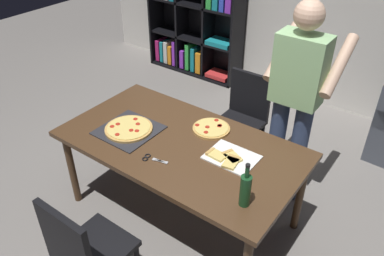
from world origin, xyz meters
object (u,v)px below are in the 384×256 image
Objects in this scene: pepperoni_pizza_on_tray at (129,129)px; wine_bottle at (245,190)px; chair_far_side at (243,114)px; person_serving_pizza at (296,95)px; bookshelf at (194,4)px; kitchen_scissors at (151,159)px; second_pizza_plain at (211,128)px; chair_near_camera at (84,249)px; dining_table at (180,149)px.

wine_bottle reaches higher than pepperoni_pizza_on_tray.
chair_far_side is 0.51× the size of person_serving_pizza.
wine_bottle is (0.72, -1.27, 0.36)m from chair_far_side.
chair_far_side is at bearing 68.98° from pepperoni_pizza_on_tray.
bookshelf is 3.53m from wine_bottle.
kitchen_scissors is 0.59m from second_pizza_plain.
person_serving_pizza reaches higher than kitchen_scissors.
wine_bottle reaches higher than kitchen_scissors.
second_pizza_plain is (0.13, 0.57, 0.01)m from kitchen_scissors.
chair_far_side is 1.30m from kitchen_scissors.
wine_bottle is at bearing 44.78° from chair_near_camera.
kitchen_scissors is (-0.61, -1.06, -0.24)m from person_serving_pizza.
bookshelf reaches higher than chair_near_camera.
kitchen_scissors reaches higher than dining_table.
person_serving_pizza is at bearing 53.89° from dining_table.
chair_near_camera is 3.01× the size of second_pizza_plain.
wine_bottle is at bearing -81.70° from person_serving_pizza.
kitchen_scissors is at bearing -103.33° from second_pizza_plain.
person_serving_pizza reaches higher than chair_far_side.
wine_bottle is 0.85m from second_pizza_plain.
person_serving_pizza reaches higher than chair_near_camera.
wine_bottle is (0.72, 0.71, 0.36)m from chair_near_camera.
kitchen_scissors is at bearing 93.42° from chair_near_camera.
chair_near_camera is 0.75m from kitchen_scissors.
bookshelf is (-1.60, 2.38, 0.28)m from dining_table.
dining_table is 5.88× the size of wine_bottle.
kitchen_scissors is at bearing -59.65° from bookshelf.
chair_far_side is at bearing 90.00° from chair_near_camera.
bookshelf is at bearing 139.11° from chair_far_side.
wine_bottle reaches higher than dining_table.
chair_far_side reaches higher than kitchen_scissors.
chair_far_side is at bearing 90.00° from dining_table.
chair_near_camera is 2.85× the size of wine_bottle.
person_serving_pizza is 1.35m from pepperoni_pizza_on_tray.
dining_table is 4.23× the size of pepperoni_pizza_on_tray.
kitchen_scissors is (1.56, -2.67, -0.21)m from bookshelf.
second_pizza_plain is (1.70, -2.10, -0.21)m from bookshelf.
chair_far_side is 1.50m from wine_bottle.
chair_far_side is (0.00, 0.99, -0.17)m from dining_table.
dining_table is 1.01m from chair_near_camera.
bookshelf is at bearing 131.08° from wine_bottle.
second_pizza_plain is at bearing 137.86° from wine_bottle.
pepperoni_pizza_on_tray is (1.18, -2.50, -0.20)m from bookshelf.
wine_bottle is (2.32, -2.66, -0.10)m from bookshelf.
bookshelf is 1.11× the size of person_serving_pizza.
chair_far_side is 3.01× the size of second_pizza_plain.
bookshelf is 9.83× the size of kitchen_scissors.
dining_table is at bearing -56.04° from bookshelf.
bookshelf reaches higher than dining_table.
chair_near_camera is at bearing -64.04° from pepperoni_pizza_on_tray.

